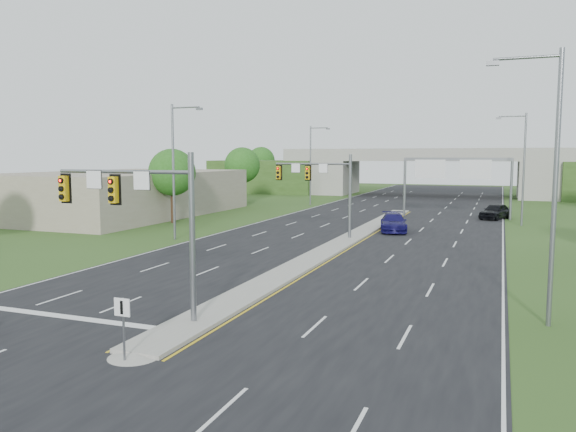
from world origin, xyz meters
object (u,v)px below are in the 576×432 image
Objects in this scene: signal_mast_far at (323,182)px; car_far_b at (393,222)px; overpass at (431,175)px; car_far_c at (495,211)px; signal_mast_near at (143,208)px; keep_right_sign at (123,318)px; sign_gantry at (455,171)px.

signal_mast_far reaches higher than car_far_b.
overpass is 36.50m from car_far_c.
signal_mast_near is 1.00× the size of signal_mast_far.
signal_mast_far is at bearing -92.35° from overpass.
signal_mast_far reaches higher than keep_right_sign.
sign_gantry is (8.95, 19.99, 0.51)m from signal_mast_far.
car_far_b is 16.39m from car_far_c.
car_far_c reaches higher than car_far_b.
overpass is at bearing 88.38° from signal_mast_near.
signal_mast_far is 0.09× the size of overpass.
overpass is (-6.68, 35.08, -1.69)m from sign_gantry.
keep_right_sign is at bearing -63.06° from signal_mast_near.
sign_gantry is 35.75m from overpass.
car_far_c is at bearing 5.02° from sign_gantry.
overpass reaches higher than car_far_c.
car_far_b is (4.72, 31.39, -3.89)m from signal_mast_near.
overpass is (2.26, 55.07, -1.17)m from signal_mast_far.
keep_right_sign is 51.03m from car_far_c.
keep_right_sign is (2.26, -4.45, -3.21)m from signal_mast_near.
signal_mast_far is 29.71m from keep_right_sign.
sign_gantry is 6.15m from car_far_c.
car_far_c is at bearing 77.55° from keep_right_sign.
car_far_b is (2.45, 35.84, -0.68)m from keep_right_sign.
signal_mast_far is at bearing -101.13° from car_far_c.
signal_mast_near reaches higher than keep_right_sign.
overpass is at bearing 80.77° from car_far_b.
sign_gantry is (8.95, 44.99, 0.51)m from signal_mast_near.
car_far_b is 1.12× the size of car_far_c.
signal_mast_far is 55.13m from overpass.
car_far_b is at bearing -99.51° from car_far_c.
sign_gantry is 14.91m from car_far_b.
car_far_b is at bearing 53.58° from signal_mast_far.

